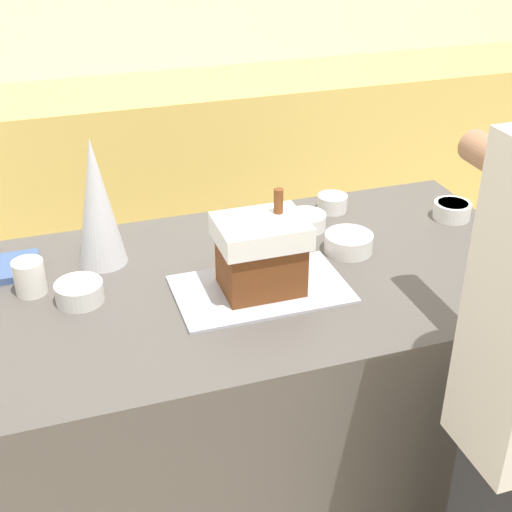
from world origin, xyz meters
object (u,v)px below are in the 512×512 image
Objects in this scene: gingerbread_house at (261,253)px; cookbook at (9,268)px; candy_bowl_far_left at (306,220)px; candy_bowl_front_corner at (452,210)px; baking_tray at (261,289)px; mug at (30,277)px; candy_bowl_center_rear at (255,220)px; candy_bowl_near_tray_left at (79,291)px; candy_bowl_behind_tray at (349,242)px; candy_bowl_far_right at (332,202)px; decorative_tree at (97,203)px.

cookbook is (-0.62, 0.31, -0.10)m from gingerbread_house.
candy_bowl_far_left is 0.74× the size of cookbook.
cookbook is at bearing 176.11° from candy_bowl_front_corner.
mug reaches higher than baking_tray.
gingerbread_house is 1.57× the size of cookbook.
gingerbread_house is 2.27× the size of candy_bowl_front_corner.
candy_bowl_center_rear is 0.15m from candy_bowl_far_left.
candy_bowl_near_tray_left is 1.32× the size of mug.
mug is at bearing -67.75° from cookbook.
candy_bowl_center_rear is 0.31m from candy_bowl_behind_tray.
candy_bowl_behind_tray reaches higher than candy_bowl_far_right.
candy_bowl_near_tray_left reaches higher than candy_bowl_far_left.
baking_tray is 3.70× the size of candy_bowl_center_rear.
gingerbread_house is 0.73m from candy_bowl_front_corner.
candy_bowl_far_left reaches higher than cookbook.
candy_bowl_center_rear is 0.88× the size of candy_bowl_behind_tray.
gingerbread_house reaches higher than candy_bowl_far_left.
decorative_tree is at bearing 65.65° from candy_bowl_near_tray_left.
gingerbread_house is 0.54m from candy_bowl_far_right.
decorative_tree is 0.70m from candy_bowl_behind_tray.
candy_bowl_near_tray_left is 0.73× the size of cookbook.
candy_bowl_behind_tray is at bearing -13.14° from decorative_tree.
candy_bowl_front_corner is 0.69× the size of cookbook.
candy_bowl_far_right is 0.37m from candy_bowl_front_corner.
mug reaches higher than candy_bowl_center_rear.
candy_bowl_behind_tray is at bearing -166.44° from candy_bowl_front_corner.
gingerbread_house reaches higher than mug.
candy_bowl_front_corner is (0.33, -0.17, -0.00)m from candy_bowl_far_right.
candy_bowl_behind_tray reaches higher than candy_bowl_near_tray_left.
gingerbread_house reaches higher than candy_bowl_far_right.
candy_bowl_front_corner reaches higher than cookbook.
gingerbread_house is at bearing -162.65° from candy_bowl_front_corner.
candy_bowl_near_tray_left is at bearing -114.35° from decorative_tree.
gingerbread_house is at bearing -37.31° from decorative_tree.
candy_bowl_far_right is 0.77× the size of candy_bowl_far_left.
candy_bowl_front_corner is 1.24× the size of mug.
cookbook is (-0.98, -0.08, -0.02)m from candy_bowl_far_right.
gingerbread_house is 2.12× the size of candy_bowl_far_left.
candy_bowl_center_rear is 1.31× the size of mug.
candy_bowl_far_right is at bearing 153.37° from candy_bowl_front_corner.
decorative_tree is 0.30m from cookbook.
candy_bowl_front_corner is at bearing -9.61° from candy_bowl_far_left.
candy_bowl_far_right reaches higher than cookbook.
mug reaches higher than cookbook.
candy_bowl_far_left is (0.24, 0.29, 0.02)m from baking_tray.
candy_bowl_behind_tray is 0.40m from candy_bowl_front_corner.
candy_bowl_far_left is at bearing 1.53° from decorative_tree.
candy_bowl_far_left is (0.61, 0.02, -0.15)m from decorative_tree.
baking_tray is 0.59m from mug.
decorative_tree is at bearing 142.65° from baking_tray.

